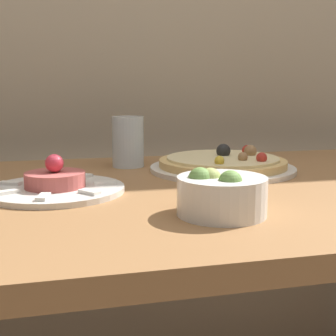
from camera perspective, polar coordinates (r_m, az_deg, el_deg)
dining_table at (r=0.92m, az=4.62°, el=-8.27°), size 1.40×0.78×0.77m
pizza_plate at (r=1.04m, az=6.74°, el=0.47°), size 0.32×0.32×0.06m
tartare_plate at (r=0.85m, az=-13.57°, el=-2.08°), size 0.24×0.24×0.07m
small_bowl at (r=0.69m, az=6.46°, el=-3.19°), size 0.13×0.13×0.07m
drinking_glass at (r=1.09m, az=-4.90°, el=3.23°), size 0.07×0.07×0.12m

